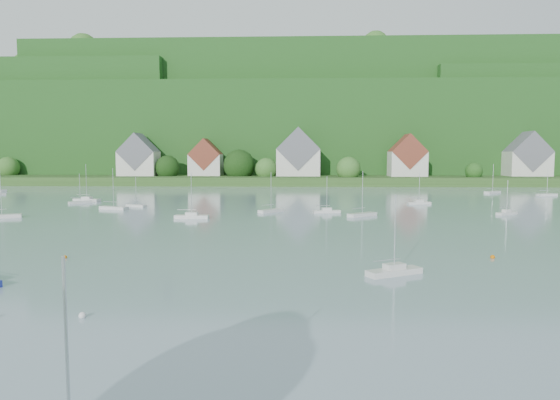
% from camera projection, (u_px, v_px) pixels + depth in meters
% --- Properties ---
extents(far_shore_strip, '(600.00, 60.00, 3.00)m').
position_uv_depth(far_shore_strip, '(286.00, 178.00, 202.39)').
color(far_shore_strip, '#28491B').
rests_on(far_shore_strip, ground).
extents(forested_ridge, '(620.00, 181.22, 69.89)m').
position_uv_depth(forested_ridge, '(290.00, 132.00, 268.70)').
color(forested_ridge, '#164616').
rests_on(forested_ridge, ground).
extents(village_building_0, '(14.00, 10.40, 16.00)m').
position_uv_depth(village_building_0, '(139.00, 158.00, 190.88)').
color(village_building_0, beige).
rests_on(village_building_0, far_shore_strip).
extents(village_building_1, '(12.00, 9.36, 14.00)m').
position_uv_depth(village_building_1, '(206.00, 160.00, 191.97)').
color(village_building_1, beige).
rests_on(village_building_1, far_shore_strip).
extents(village_building_2, '(16.00, 11.44, 18.00)m').
position_uv_depth(village_building_2, '(298.00, 156.00, 189.47)').
color(village_building_2, beige).
rests_on(village_building_2, far_shore_strip).
extents(village_building_3, '(13.00, 10.40, 15.50)m').
position_uv_depth(village_building_3, '(407.00, 159.00, 185.99)').
color(village_building_3, beige).
rests_on(village_building_3, far_shore_strip).
extents(village_building_4, '(15.00, 10.40, 16.50)m').
position_uv_depth(village_building_4, '(527.00, 158.00, 188.20)').
color(village_building_4, beige).
rests_on(village_building_4, far_shore_strip).
extents(near_sailboat_3, '(5.51, 3.89, 7.33)m').
position_uv_depth(near_sailboat_3, '(394.00, 270.00, 46.26)').
color(near_sailboat_3, silver).
rests_on(near_sailboat_3, ground).
extents(mooring_buoy_1, '(0.49, 0.49, 0.49)m').
position_uv_depth(mooring_buoy_1, '(82.00, 318.00, 34.15)').
color(mooring_buoy_1, silver).
rests_on(mooring_buoy_1, ground).
extents(mooring_buoy_2, '(0.48, 0.48, 0.48)m').
position_uv_depth(mooring_buoy_2, '(493.00, 258.00, 53.62)').
color(mooring_buoy_2, '#CF6503').
rests_on(mooring_buoy_2, ground).
extents(mooring_buoy_3, '(0.43, 0.43, 0.43)m').
position_uv_depth(mooring_buoy_3, '(65.00, 258.00, 53.64)').
color(mooring_buoy_3, '#CF6503').
rests_on(mooring_buoy_3, ground).
extents(far_sailboat_cluster, '(197.45, 66.16, 8.71)m').
position_uv_depth(far_sailboat_cluster, '(289.00, 201.00, 115.52)').
color(far_sailboat_cluster, silver).
rests_on(far_sailboat_cluster, ground).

